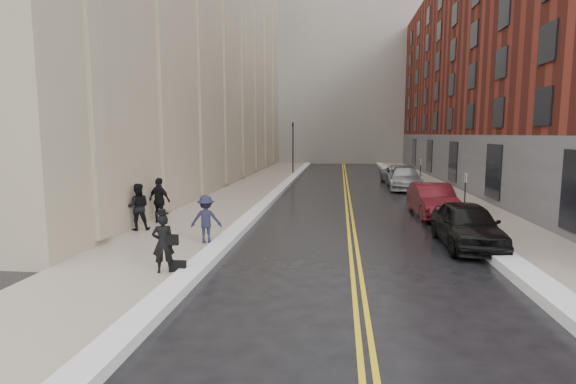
% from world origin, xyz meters
% --- Properties ---
extents(ground, '(160.00, 160.00, 0.00)m').
position_xyz_m(ground, '(0.00, 0.00, 0.00)').
color(ground, black).
rests_on(ground, ground).
extents(sidewalk_left, '(4.00, 64.00, 0.15)m').
position_xyz_m(sidewalk_left, '(-4.50, 16.00, 0.07)').
color(sidewalk_left, gray).
rests_on(sidewalk_left, ground).
extents(sidewalk_right, '(3.00, 64.00, 0.15)m').
position_xyz_m(sidewalk_right, '(9.00, 16.00, 0.07)').
color(sidewalk_right, gray).
rests_on(sidewalk_right, ground).
extents(lane_stripe_a, '(0.12, 64.00, 0.01)m').
position_xyz_m(lane_stripe_a, '(2.38, 16.00, 0.00)').
color(lane_stripe_a, gold).
rests_on(lane_stripe_a, ground).
extents(lane_stripe_b, '(0.12, 64.00, 0.01)m').
position_xyz_m(lane_stripe_b, '(2.62, 16.00, 0.00)').
color(lane_stripe_b, gold).
rests_on(lane_stripe_b, ground).
extents(snow_ridge_left, '(0.70, 60.80, 0.26)m').
position_xyz_m(snow_ridge_left, '(-2.20, 16.00, 0.13)').
color(snow_ridge_left, white).
rests_on(snow_ridge_left, ground).
extents(snow_ridge_right, '(0.85, 60.80, 0.30)m').
position_xyz_m(snow_ridge_right, '(7.15, 16.00, 0.15)').
color(snow_ridge_right, white).
rests_on(snow_ridge_right, ground).
extents(building_right, '(14.00, 50.00, 18.00)m').
position_xyz_m(building_right, '(17.50, 23.00, 9.00)').
color(building_right, maroon).
rests_on(building_right, ground).
extents(tower_far_right, '(22.00, 18.00, 44.00)m').
position_xyz_m(tower_far_right, '(14.00, 66.00, 22.00)').
color(tower_far_right, slate).
rests_on(tower_far_right, ground).
extents(traffic_signal, '(0.18, 0.15, 5.20)m').
position_xyz_m(traffic_signal, '(-2.60, 30.00, 3.08)').
color(traffic_signal, black).
rests_on(traffic_signal, ground).
extents(parking_sign_near, '(0.06, 0.35, 2.23)m').
position_xyz_m(parking_sign_near, '(7.90, 8.00, 1.36)').
color(parking_sign_near, black).
rests_on(parking_sign_near, ground).
extents(parking_sign_far, '(0.06, 0.35, 2.23)m').
position_xyz_m(parking_sign_far, '(7.90, 20.00, 1.36)').
color(parking_sign_far, black).
rests_on(parking_sign_far, ground).
extents(car_black, '(1.94, 4.77, 1.62)m').
position_xyz_m(car_black, '(6.56, 2.59, 0.81)').
color(car_black, black).
rests_on(car_black, ground).
extents(car_maroon, '(1.87, 4.98, 1.62)m').
position_xyz_m(car_maroon, '(6.55, 8.58, 0.81)').
color(car_maroon, '#490D13').
rests_on(car_maroon, ground).
extents(car_silver_near, '(2.72, 5.80, 1.64)m').
position_xyz_m(car_silver_near, '(6.80, 19.86, 0.82)').
color(car_silver_near, '#9B9DA2').
rests_on(car_silver_near, ground).
extents(car_silver_far, '(2.73, 5.23, 1.41)m').
position_xyz_m(car_silver_far, '(6.80, 23.69, 0.70)').
color(car_silver_far, '#989A9F').
rests_on(car_silver_far, ground).
extents(pedestrian_main, '(0.72, 0.59, 1.68)m').
position_xyz_m(pedestrian_main, '(-2.98, -2.02, 0.99)').
color(pedestrian_main, black).
rests_on(pedestrian_main, sidewalk_left).
extents(pedestrian_a, '(1.13, 1.02, 1.92)m').
position_xyz_m(pedestrian_a, '(-6.20, 3.32, 1.11)').
color(pedestrian_a, black).
rests_on(pedestrian_a, sidewalk_left).
extents(pedestrian_b, '(1.20, 0.81, 1.71)m').
position_xyz_m(pedestrian_b, '(-2.80, 1.54, 1.01)').
color(pedestrian_b, '#1A1C30').
rests_on(pedestrian_b, sidewalk_left).
extents(pedestrian_c, '(1.28, 0.91, 2.01)m').
position_xyz_m(pedestrian_c, '(-5.91, 4.86, 1.15)').
color(pedestrian_c, black).
rests_on(pedestrian_c, sidewalk_left).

